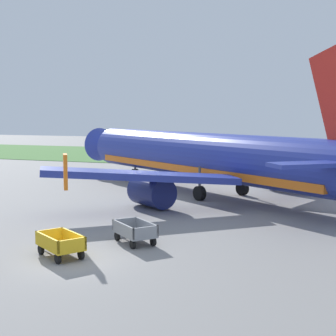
# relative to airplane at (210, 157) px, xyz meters

# --- Properties ---
(ground_plane) EXTENTS (220.00, 220.00, 0.00)m
(ground_plane) POSITION_rel_airplane_xyz_m (-0.94, -19.85, -3.05)
(ground_plane) COLOR gray
(grass_strip) EXTENTS (220.00, 28.00, 0.06)m
(grass_strip) POSITION_rel_airplane_xyz_m (-0.94, 34.86, -3.02)
(grass_strip) COLOR #477A38
(grass_strip) RESTS_ON ground
(airplane) EXTENTS (32.83, 28.38, 11.34)m
(airplane) POSITION_rel_airplane_xyz_m (0.00, 0.00, 0.00)
(airplane) COLOR #28389E
(airplane) RESTS_ON ground
(baggage_cart_second_in_row) EXTENTS (3.38, 2.56, 1.07)m
(baggage_cart_second_in_row) POSITION_rel_airplane_xyz_m (-1.69, -19.40, -2.45)
(baggage_cart_second_in_row) COLOR gold
(baggage_cart_second_in_row) RESTS_ON ground
(baggage_cart_third_in_row) EXTENTS (3.18, 2.87, 1.07)m
(baggage_cart_third_in_row) POSITION_rel_airplane_xyz_m (0.51, -15.96, -2.45)
(baggage_cart_third_in_row) COLOR gray
(baggage_cart_third_in_row) RESTS_ON ground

